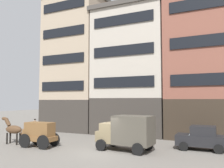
{
  "coord_description": "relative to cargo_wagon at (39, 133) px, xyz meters",
  "views": [
    {
      "loc": [
        8.06,
        -15.53,
        3.8
      ],
      "look_at": [
        -0.14,
        1.95,
        5.12
      ],
      "focal_mm": 37.47,
      "sensor_mm": 36.0,
      "label": 1
    }
  ],
  "objects": [
    {
      "name": "draft_horse",
      "position": [
        -2.95,
        -0.0,
        0.12
      ],
      "size": [
        2.35,
        0.69,
        2.3
      ],
      "color": "#513823",
      "rests_on": "ground_plane"
    },
    {
      "name": "building_center_left",
      "position": [
        4.2,
        10.42,
        6.14
      ],
      "size": [
        8.56,
        6.12,
        14.48
      ],
      "color": "#38332D",
      "rests_on": "ground_plane"
    },
    {
      "name": "pedestrian_officer",
      "position": [
        -4.52,
        4.3,
        -0.17
      ],
      "size": [
        0.51,
        0.51,
        1.79
      ],
      "color": "black",
      "rests_on": "ground_plane"
    },
    {
      "name": "ground_plane",
      "position": [
        5.45,
        0.68,
        -1.15
      ],
      "size": [
        120.0,
        120.0,
        0.0
      ],
      "primitive_type": "plane",
      "color": "slate"
    },
    {
      "name": "delivery_truck_near",
      "position": [
        6.94,
        1.71,
        0.28
      ],
      "size": [
        4.47,
        2.42,
        2.62
      ],
      "color": "#7A6B4C",
      "rests_on": "ground_plane"
    },
    {
      "name": "fire_hydrant_curbside",
      "position": [
        6.07,
        6.44,
        -0.72
      ],
      "size": [
        0.24,
        0.24,
        0.83
      ],
      "color": "maroon",
      "rests_on": "ground_plane"
    },
    {
      "name": "building_center_right",
      "position": [
        13.18,
        10.42,
        8.12
      ],
      "size": [
        10.1,
        6.12,
        18.44
      ],
      "color": "#33281E",
      "rests_on": "ground_plane"
    },
    {
      "name": "building_far_left",
      "position": [
        -3.53,
        10.42,
        7.56
      ],
      "size": [
        7.6,
        6.12,
        17.32
      ],
      "color": "#38332D",
      "rests_on": "ground_plane"
    },
    {
      "name": "cargo_wagon",
      "position": [
        0.0,
        0.0,
        0.0
      ],
      "size": [
        2.97,
        1.65,
        1.98
      ],
      "color": "brown",
      "rests_on": "ground_plane"
    },
    {
      "name": "sedan_light",
      "position": [
        12.06,
        4.32,
        -0.23
      ],
      "size": [
        3.7,
        1.86,
        1.83
      ],
      "color": "black",
      "rests_on": "ground_plane"
    }
  ]
}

